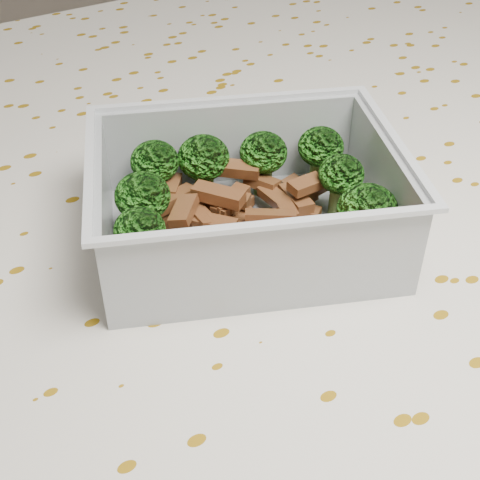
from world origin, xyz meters
TOP-DOWN VIEW (x-y plane):
  - dining_table at (0.00, 0.00)m, footprint 1.40×0.90m
  - tablecloth at (0.00, 0.00)m, footprint 1.46×0.96m
  - lunch_container at (0.02, 0.03)m, footprint 0.22×0.20m
  - broccoli_florets at (0.03, 0.05)m, footprint 0.17×0.14m
  - meat_pile at (0.03, 0.04)m, footprint 0.11×0.08m
  - sausage at (0.01, -0.01)m, footprint 0.15×0.08m

SIDE VIEW (x-z plane):
  - dining_table at x=0.00m, z-range 0.29..1.04m
  - tablecloth at x=0.00m, z-range 0.62..0.81m
  - meat_pile at x=0.03m, z-range 0.76..0.79m
  - sausage at x=0.01m, z-range 0.76..0.79m
  - lunch_container at x=0.02m, z-range 0.75..0.81m
  - broccoli_florets at x=0.03m, z-range 0.77..0.81m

